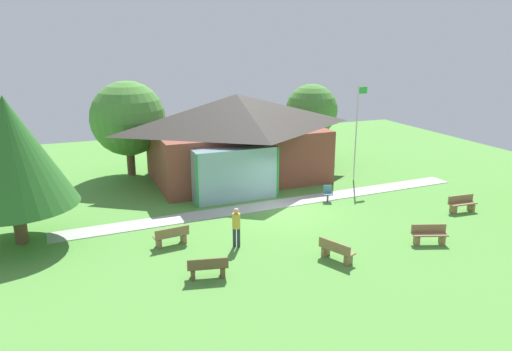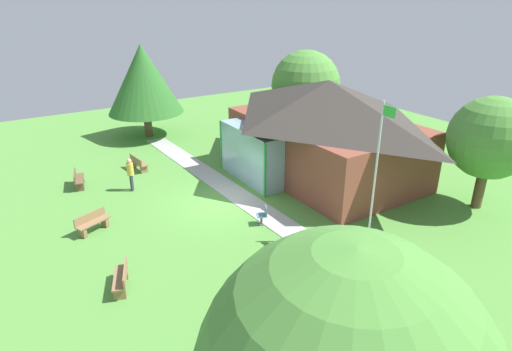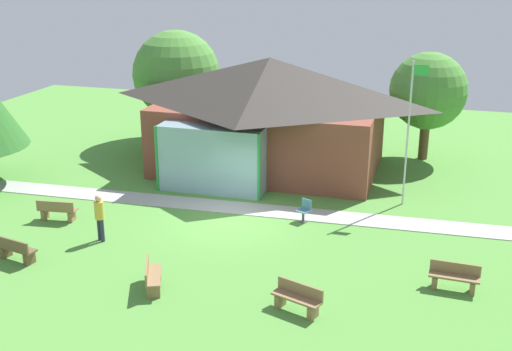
{
  "view_description": "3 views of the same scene",
  "coord_description": "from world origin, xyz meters",
  "px_view_note": "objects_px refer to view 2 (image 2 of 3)",
  "views": [
    {
      "loc": [
        -10.16,
        -21.24,
        8.61
      ],
      "look_at": [
        -0.78,
        2.21,
        1.4
      ],
      "focal_mm": 34.34,
      "sensor_mm": 36.0,
      "label": 1
    },
    {
      "loc": [
        16.79,
        -8.56,
        9.44
      ],
      "look_at": [
        0.89,
        1.42,
        1.48
      ],
      "focal_mm": 30.34,
      "sensor_mm": 36.0,
      "label": 2
    },
    {
      "loc": [
        7.36,
        -21.84,
        9.66
      ],
      "look_at": [
        0.32,
        2.33,
        1.05
      ],
      "focal_mm": 45.23,
      "sensor_mm": 36.0,
      "label": 3
    }
  ],
  "objects_px": {
    "visitor_strolling_lawn": "(130,172)",
    "tree_west_hedge": "(143,79)",
    "bench_front_left": "(78,180)",
    "patio_chair_lawn_spare": "(263,216)",
    "tree_behind_pavilion_right": "(491,138)",
    "bench_front_right": "(122,279)",
    "bench_front_center": "(93,223)",
    "bench_lawn_far_right": "(251,325)",
    "bench_mid_left": "(139,164)",
    "flagpole": "(377,169)",
    "pavilion": "(323,127)",
    "tree_behind_pavilion_left": "(306,85)"
  },
  "relations": [
    {
      "from": "bench_front_center",
      "to": "bench_lawn_far_right",
      "type": "bearing_deg",
      "value": 82.95
    },
    {
      "from": "bench_mid_left",
      "to": "patio_chair_lawn_spare",
      "type": "relative_size",
      "value": 1.79
    },
    {
      "from": "flagpole",
      "to": "bench_front_right",
      "type": "distance_m",
      "value": 10.13
    },
    {
      "from": "bench_front_right",
      "to": "tree_west_hedge",
      "type": "xyz_separation_m",
      "value": [
        -16.25,
        6.62,
        3.63
      ]
    },
    {
      "from": "bench_front_left",
      "to": "tree_west_hedge",
      "type": "distance_m",
      "value": 9.65
    },
    {
      "from": "bench_front_left",
      "to": "bench_lawn_far_right",
      "type": "distance_m",
      "value": 14.14
    },
    {
      "from": "bench_front_right",
      "to": "tree_behind_pavilion_right",
      "type": "bearing_deg",
      "value": -80.03
    },
    {
      "from": "patio_chair_lawn_spare",
      "to": "tree_behind_pavilion_right",
      "type": "xyz_separation_m",
      "value": [
        4.01,
        9.55,
        3.01
      ]
    },
    {
      "from": "bench_front_left",
      "to": "tree_west_hedge",
      "type": "height_order",
      "value": "tree_west_hedge"
    },
    {
      "from": "bench_front_center",
      "to": "tree_west_hedge",
      "type": "bearing_deg",
      "value": -142.15
    },
    {
      "from": "bench_front_right",
      "to": "tree_behind_pavilion_right",
      "type": "xyz_separation_m",
      "value": [
        2.79,
        16.11,
        3.02
      ]
    },
    {
      "from": "bench_front_left",
      "to": "visitor_strolling_lawn",
      "type": "relative_size",
      "value": 0.9
    },
    {
      "from": "tree_behind_pavilion_right",
      "to": "flagpole",
      "type": "bearing_deg",
      "value": -94.07
    },
    {
      "from": "bench_front_center",
      "to": "patio_chair_lawn_spare",
      "type": "xyz_separation_m",
      "value": [
        3.34,
        6.49,
        0.01
      ]
    },
    {
      "from": "flagpole",
      "to": "bench_front_left",
      "type": "distance_m",
      "value": 15.23
    },
    {
      "from": "bench_lawn_far_right",
      "to": "flagpole",
      "type": "bearing_deg",
      "value": -70.58
    },
    {
      "from": "bench_front_right",
      "to": "visitor_strolling_lawn",
      "type": "bearing_deg",
      "value": 0.24
    },
    {
      "from": "pavilion",
      "to": "bench_mid_left",
      "type": "distance_m",
      "value": 10.66
    },
    {
      "from": "tree_west_hedge",
      "to": "patio_chair_lawn_spare",
      "type": "bearing_deg",
      "value": -0.22
    },
    {
      "from": "bench_lawn_far_right",
      "to": "visitor_strolling_lawn",
      "type": "xyz_separation_m",
      "value": [
        -12.08,
        0.18,
        0.62
      ]
    },
    {
      "from": "visitor_strolling_lawn",
      "to": "tree_west_hedge",
      "type": "height_order",
      "value": "tree_west_hedge"
    },
    {
      "from": "pavilion",
      "to": "tree_behind_pavilion_left",
      "type": "distance_m",
      "value": 6.97
    },
    {
      "from": "pavilion",
      "to": "flagpole",
      "type": "distance_m",
      "value": 7.27
    },
    {
      "from": "pavilion",
      "to": "bench_front_right",
      "type": "distance_m",
      "value": 13.36
    },
    {
      "from": "visitor_strolling_lawn",
      "to": "tree_behind_pavilion_left",
      "type": "relative_size",
      "value": 0.29
    },
    {
      "from": "pavilion",
      "to": "bench_lawn_far_right",
      "type": "bearing_deg",
      "value": -48.95
    },
    {
      "from": "bench_front_center",
      "to": "patio_chair_lawn_spare",
      "type": "height_order",
      "value": "patio_chair_lawn_spare"
    },
    {
      "from": "bench_front_center",
      "to": "visitor_strolling_lawn",
      "type": "bearing_deg",
      "value": -152.73
    },
    {
      "from": "bench_lawn_far_right",
      "to": "visitor_strolling_lawn",
      "type": "bearing_deg",
      "value": 2.52
    },
    {
      "from": "bench_mid_left",
      "to": "visitor_strolling_lawn",
      "type": "bearing_deg",
      "value": -31.77
    },
    {
      "from": "bench_mid_left",
      "to": "bench_front_right",
      "type": "height_order",
      "value": "same"
    },
    {
      "from": "bench_front_left",
      "to": "bench_front_right",
      "type": "relative_size",
      "value": 1.0
    },
    {
      "from": "bench_mid_left",
      "to": "tree_west_hedge",
      "type": "distance_m",
      "value": 7.46
    },
    {
      "from": "tree_behind_pavilion_left",
      "to": "bench_front_center",
      "type": "bearing_deg",
      "value": -70.05
    },
    {
      "from": "bench_front_left",
      "to": "tree_west_hedge",
      "type": "relative_size",
      "value": 0.25
    },
    {
      "from": "bench_mid_left",
      "to": "visitor_strolling_lawn",
      "type": "distance_m",
      "value": 2.85
    },
    {
      "from": "bench_mid_left",
      "to": "bench_front_left",
      "type": "relative_size",
      "value": 0.99
    },
    {
      "from": "tree_behind_pavilion_left",
      "to": "bench_front_left",
      "type": "bearing_deg",
      "value": -87.83
    },
    {
      "from": "bench_front_center",
      "to": "bench_front_right",
      "type": "distance_m",
      "value": 4.55
    },
    {
      "from": "pavilion",
      "to": "tree_behind_pavilion_right",
      "type": "height_order",
      "value": "tree_behind_pavilion_right"
    },
    {
      "from": "bench_lawn_far_right",
      "to": "bench_front_left",
      "type": "bearing_deg",
      "value": 11.75
    },
    {
      "from": "bench_front_right",
      "to": "tree_west_hedge",
      "type": "relative_size",
      "value": 0.25
    },
    {
      "from": "pavilion",
      "to": "visitor_strolling_lawn",
      "type": "distance_m",
      "value": 10.42
    },
    {
      "from": "bench_front_right",
      "to": "patio_chair_lawn_spare",
      "type": "distance_m",
      "value": 6.67
    },
    {
      "from": "pavilion",
      "to": "tree_west_hedge",
      "type": "distance_m",
      "value": 13.37
    },
    {
      "from": "pavilion",
      "to": "tree_west_hedge",
      "type": "bearing_deg",
      "value": -154.06
    },
    {
      "from": "pavilion",
      "to": "tree_behind_pavilion_right",
      "type": "xyz_separation_m",
      "value": [
        7.08,
        3.67,
        0.69
      ]
    },
    {
      "from": "bench_mid_left",
      "to": "flagpole",
      "type": "bearing_deg",
      "value": 16.83
    },
    {
      "from": "bench_mid_left",
      "to": "bench_front_center",
      "type": "height_order",
      "value": "same"
    },
    {
      "from": "patio_chair_lawn_spare",
      "to": "tree_west_hedge",
      "type": "distance_m",
      "value": 15.47
    }
  ]
}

